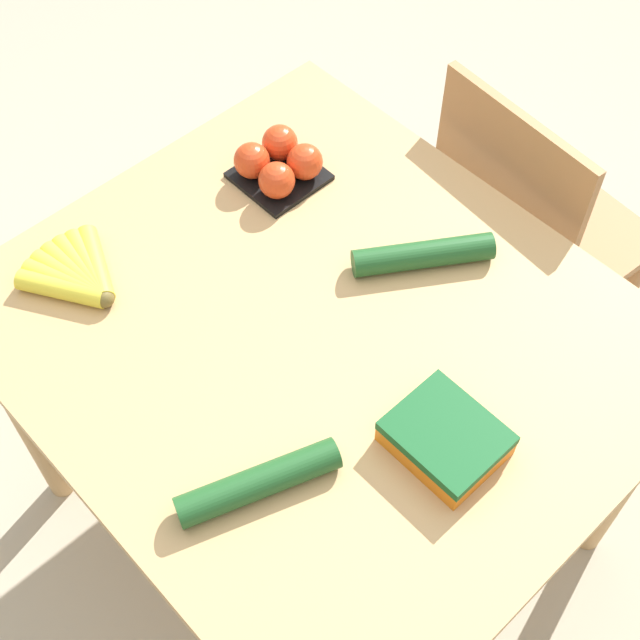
% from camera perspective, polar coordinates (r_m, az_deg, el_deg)
% --- Properties ---
extents(ground_plane, '(12.00, 12.00, 0.00)m').
position_cam_1_polar(ground_plane, '(2.18, -0.00, -12.14)').
color(ground_plane, '#B7A88E').
extents(dining_table, '(1.07, 0.94, 0.76)m').
position_cam_1_polar(dining_table, '(1.61, -0.00, -2.95)').
color(dining_table, tan).
rests_on(dining_table, ground_plane).
extents(chair, '(0.45, 0.44, 0.89)m').
position_cam_1_polar(chair, '(2.10, 13.09, 5.32)').
color(chair, '#A87547').
rests_on(chair, ground_plane).
extents(banana_bunch, '(0.18, 0.18, 0.04)m').
position_cam_1_polar(banana_bunch, '(1.62, -15.26, 2.78)').
color(banana_bunch, brown).
rests_on(banana_bunch, dining_table).
extents(tomato_pack, '(0.15, 0.15, 0.08)m').
position_cam_1_polar(tomato_pack, '(1.72, -2.68, 9.98)').
color(tomato_pack, black).
rests_on(tomato_pack, dining_table).
extents(carrot_bag, '(0.17, 0.14, 0.05)m').
position_cam_1_polar(carrot_bag, '(1.39, 8.07, -7.42)').
color(carrot_bag, orange).
rests_on(carrot_bag, dining_table).
extents(cucumber_near, '(0.18, 0.24, 0.05)m').
position_cam_1_polar(cucumber_near, '(1.60, 6.61, 4.18)').
color(cucumber_near, '#1E5123').
rests_on(cucumber_near, dining_table).
extents(cucumber_far, '(0.13, 0.26, 0.05)m').
position_cam_1_polar(cucumber_far, '(1.35, -3.95, -10.33)').
color(cucumber_far, '#1E5123').
rests_on(cucumber_far, dining_table).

